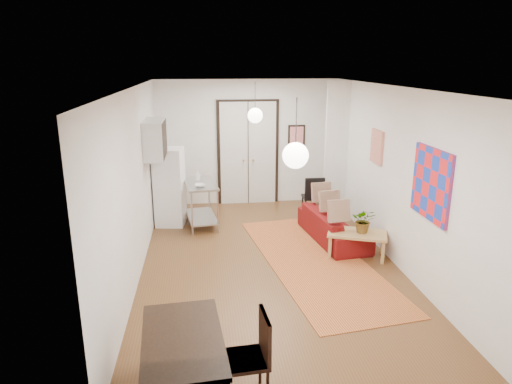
{
  "coord_description": "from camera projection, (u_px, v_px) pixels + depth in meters",
  "views": [
    {
      "loc": [
        -1.04,
        -7.01,
        3.28
      ],
      "look_at": [
        -0.22,
        0.02,
        1.25
      ],
      "focal_mm": 32.0,
      "sensor_mm": 36.0,
      "label": 1
    }
  ],
  "objects": [
    {
      "name": "floor",
      "position": [
        269.0,
        263.0,
        7.71
      ],
      "size": [
        7.0,
        7.0,
        0.0
      ],
      "primitive_type": "plane",
      "color": "brown",
      "rests_on": "ground"
    },
    {
      "name": "ceiling",
      "position": [
        270.0,
        87.0,
        6.91
      ],
      "size": [
        4.2,
        7.0,
        0.02
      ],
      "primitive_type": "cube",
      "color": "white",
      "rests_on": "wall_back"
    },
    {
      "name": "wall_back",
      "position": [
        248.0,
        143.0,
        10.65
      ],
      "size": [
        4.2,
        0.02,
        2.9
      ],
      "primitive_type": "cube",
      "color": "silver",
      "rests_on": "floor"
    },
    {
      "name": "wall_front",
      "position": [
        328.0,
        280.0,
        3.97
      ],
      "size": [
        4.2,
        0.02,
        2.9
      ],
      "primitive_type": "cube",
      "color": "silver",
      "rests_on": "floor"
    },
    {
      "name": "wall_left",
      "position": [
        136.0,
        184.0,
        7.08
      ],
      "size": [
        0.02,
        7.0,
        2.9
      ],
      "primitive_type": "cube",
      "color": "silver",
      "rests_on": "floor"
    },
    {
      "name": "wall_right",
      "position": [
        395.0,
        176.0,
        7.55
      ],
      "size": [
        0.02,
        7.0,
        2.9
      ],
      "primitive_type": "cube",
      "color": "silver",
      "rests_on": "floor"
    },
    {
      "name": "double_doors",
      "position": [
        248.0,
        154.0,
        10.68
      ],
      "size": [
        1.44,
        0.06,
        2.5
      ],
      "primitive_type": "cube",
      "color": "silver",
      "rests_on": "wall_back"
    },
    {
      "name": "stub_partition",
      "position": [
        336.0,
        148.0,
        9.95
      ],
      "size": [
        0.5,
        0.1,
        2.9
      ],
      "primitive_type": "cube",
      "color": "silver",
      "rests_on": "floor"
    },
    {
      "name": "wall_cabinet",
      "position": [
        155.0,
        139.0,
        8.4
      ],
      "size": [
        0.35,
        1.0,
        0.7
      ],
      "primitive_type": "cube",
      "color": "silver",
      "rests_on": "wall_left"
    },
    {
      "name": "painting_popart",
      "position": [
        431.0,
        184.0,
        6.3
      ],
      "size": [
        0.05,
        1.0,
        1.0
      ],
      "primitive_type": "cube",
      "color": "red",
      "rests_on": "wall_right"
    },
    {
      "name": "painting_abstract",
      "position": [
        377.0,
        147.0,
        8.21
      ],
      "size": [
        0.05,
        0.5,
        0.6
      ],
      "primitive_type": "cube",
      "color": "beige",
      "rests_on": "wall_right"
    },
    {
      "name": "poster_back",
      "position": [
        297.0,
        136.0,
        10.71
      ],
      "size": [
        0.4,
        0.03,
        0.5
      ],
      "primitive_type": "cube",
      "color": "red",
      "rests_on": "wall_back"
    },
    {
      "name": "print_left",
      "position": [
        149.0,
        133.0,
        8.85
      ],
      "size": [
        0.03,
        0.44,
        0.54
      ],
      "primitive_type": "cube",
      "color": "#8E613B",
      "rests_on": "wall_left"
    },
    {
      "name": "pendant_back",
      "position": [
        255.0,
        115.0,
        9.0
      ],
      "size": [
        0.3,
        0.3,
        0.8
      ],
      "color": "white",
      "rests_on": "ceiling"
    },
    {
      "name": "pendant_front",
      "position": [
        295.0,
        155.0,
        5.18
      ],
      "size": [
        0.3,
        0.3,
        0.8
      ],
      "color": "white",
      "rests_on": "ceiling"
    },
    {
      "name": "kilim_rug",
      "position": [
        315.0,
        261.0,
        7.78
      ],
      "size": [
        2.17,
        4.41,
        0.01
      ],
      "primitive_type": "cube",
      "rotation": [
        0.0,
        0.0,
        0.14
      ],
      "color": "#C76B31",
      "rests_on": "floor"
    },
    {
      "name": "sofa",
      "position": [
        333.0,
        226.0,
        8.65
      ],
      "size": [
        1.01,
        2.0,
        0.56
      ],
      "primitive_type": "imported",
      "rotation": [
        0.0,
        0.0,
        1.71
      ],
      "color": "maroon",
      "rests_on": "floor"
    },
    {
      "name": "coffee_table",
      "position": [
        357.0,
        236.0,
        7.88
      ],
      "size": [
        1.12,
        0.87,
        0.44
      ],
      "rotation": [
        0.0,
        0.0,
        -0.36
      ],
      "color": "tan",
      "rests_on": "floor"
    },
    {
      "name": "potted_plant",
      "position": [
        364.0,
        220.0,
        7.81
      ],
      "size": [
        0.48,
        0.45,
        0.43
      ],
      "primitive_type": "imported",
      "rotation": [
        0.0,
        0.0,
        -0.36
      ],
      "color": "#30632C",
      "rests_on": "coffee_table"
    },
    {
      "name": "kitchen_counter",
      "position": [
        201.0,
        198.0,
        9.36
      ],
      "size": [
        0.74,
        1.25,
        0.9
      ],
      "rotation": [
        0.0,
        0.0,
        0.14
      ],
      "color": "#A9ABAD",
      "rests_on": "floor"
    },
    {
      "name": "bowl",
      "position": [
        200.0,
        185.0,
        8.98
      ],
      "size": [
        0.24,
        0.24,
        0.05
      ],
      "primitive_type": "imported",
      "rotation": [
        0.0,
        0.0,
        0.14
      ],
      "color": "white",
      "rests_on": "kitchen_counter"
    },
    {
      "name": "soap_bottle",
      "position": [
        198.0,
        175.0,
        9.48
      ],
      "size": [
        0.1,
        0.1,
        0.19
      ],
      "primitive_type": "imported",
      "rotation": [
        0.0,
        0.0,
        0.14
      ],
      "color": "#54ABB7",
      "rests_on": "kitchen_counter"
    },
    {
      "name": "fridge",
      "position": [
        170.0,
        187.0,
        9.34
      ],
      "size": [
        0.64,
        0.64,
        1.6
      ],
      "primitive_type": "cube",
      "rotation": [
        0.0,
        0.0,
        -0.14
      ],
      "color": "white",
      "rests_on": "floor"
    },
    {
      "name": "dining_table",
      "position": [
        183.0,
        345.0,
        4.38
      ],
      "size": [
        0.87,
        1.4,
        0.74
      ],
      "rotation": [
        0.0,
        0.0,
        0.08
      ],
      "color": "black",
      "rests_on": "floor"
    },
    {
      "name": "dining_chair_near",
      "position": [
        244.0,
        346.0,
        4.57
      ],
      "size": [
        0.47,
        0.64,
        0.92
      ],
      "rotation": [
        0.0,
        0.0,
        -1.49
      ],
      "color": "#341C10",
      "rests_on": "floor"
    },
    {
      "name": "dining_chair_far",
      "position": [
        244.0,
        346.0,
        4.57
      ],
      "size": [
        0.47,
        0.64,
        0.92
      ],
      "rotation": [
        0.0,
        0.0,
        -1.49
      ],
      "color": "#341C10",
      "rests_on": "floor"
    },
    {
      "name": "black_side_chair",
      "position": [
        312.0,
        192.0,
        9.93
      ],
      "size": [
        0.43,
        0.43,
        0.93
      ],
      "rotation": [
        0.0,
        0.0,
        3.12
      ],
      "color": "black",
      "rests_on": "floor"
    }
  ]
}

